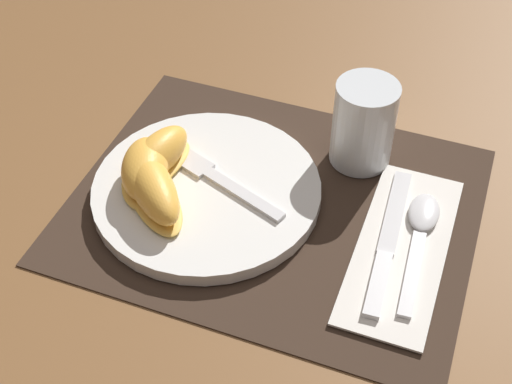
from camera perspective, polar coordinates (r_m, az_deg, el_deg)
name	(u,v)px	position (r m, az deg, el deg)	size (l,w,h in m)	color
ground_plane	(274,205)	(0.80, 1.45, -1.06)	(3.00, 3.00, 0.00)	brown
placemat	(274,204)	(0.80, 1.45, -0.96)	(0.44, 0.35, 0.00)	#38281E
plate	(207,190)	(0.80, -3.95, 0.12)	(0.26, 0.26, 0.02)	white
juice_glass	(363,128)	(0.83, 8.56, 5.06)	(0.07, 0.07, 0.10)	silver
napkin	(402,248)	(0.77, 11.58, -4.41)	(0.09, 0.24, 0.00)	white
knife	(388,243)	(0.76, 10.48, -4.02)	(0.03, 0.21, 0.01)	silver
spoon	(421,228)	(0.78, 13.06, -2.80)	(0.04, 0.17, 0.01)	silver
fork	(212,175)	(0.81, -3.55, 1.37)	(0.17, 0.08, 0.00)	silver
citrus_wedge_0	(158,156)	(0.81, -7.83, 2.84)	(0.06, 0.11, 0.04)	#F7C656
citrus_wedge_1	(145,170)	(0.79, -8.85, 1.72)	(0.09, 0.11, 0.04)	#F7C656
citrus_wedge_2	(151,186)	(0.78, -8.36, 0.44)	(0.13, 0.13, 0.04)	#F7C656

